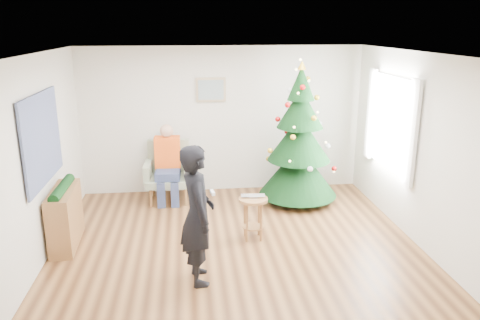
{
  "coord_description": "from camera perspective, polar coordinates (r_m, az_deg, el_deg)",
  "views": [
    {
      "loc": [
        -0.62,
        -5.71,
        2.94
      ],
      "look_at": [
        0.1,
        0.6,
        1.1
      ],
      "focal_mm": 35.0,
      "sensor_mm": 36.0,
      "label": 1
    }
  ],
  "objects": [
    {
      "name": "floor",
      "position": [
        6.45,
        -0.29,
        -10.96
      ],
      "size": [
        5.0,
        5.0,
        0.0
      ],
      "primitive_type": "plane",
      "color": "brown",
      "rests_on": "ground"
    },
    {
      "name": "ceiling",
      "position": [
        5.75,
        -0.32,
        12.78
      ],
      "size": [
        5.0,
        5.0,
        0.0
      ],
      "primitive_type": "plane",
      "rotation": [
        3.14,
        0.0,
        0.0
      ],
      "color": "white",
      "rests_on": "wall_back"
    },
    {
      "name": "wall_back",
      "position": [
        8.39,
        -2.15,
        4.88
      ],
      "size": [
        5.0,
        0.0,
        5.0
      ],
      "primitive_type": "plane",
      "rotation": [
        1.57,
        0.0,
        0.0
      ],
      "color": "silver",
      "rests_on": "floor"
    },
    {
      "name": "wall_front",
      "position": [
        3.65,
        4.01,
        -10.54
      ],
      "size": [
        5.0,
        0.0,
        5.0
      ],
      "primitive_type": "plane",
      "rotation": [
        -1.57,
        0.0,
        0.0
      ],
      "color": "silver",
      "rests_on": "floor"
    },
    {
      "name": "wall_left",
      "position": [
        6.23,
        -23.82,
        -0.51
      ],
      "size": [
        0.0,
        5.0,
        5.0
      ],
      "primitive_type": "plane",
      "rotation": [
        1.57,
        0.0,
        1.57
      ],
      "color": "silver",
      "rests_on": "floor"
    },
    {
      "name": "wall_right",
      "position": [
        6.71,
        21.45,
        0.87
      ],
      "size": [
        0.0,
        5.0,
        5.0
      ],
      "primitive_type": "plane",
      "rotation": [
        1.57,
        0.0,
        -1.57
      ],
      "color": "silver",
      "rests_on": "floor"
    },
    {
      "name": "window_panel",
      "position": [
        7.52,
        17.93,
        4.34
      ],
      "size": [
        0.04,
        1.3,
        1.4
      ],
      "primitive_type": "cube",
      "color": "white",
      "rests_on": "wall_right"
    },
    {
      "name": "curtains",
      "position": [
        7.51,
        17.72,
        4.34
      ],
      "size": [
        0.05,
        1.75,
        1.5
      ],
      "color": "white",
      "rests_on": "wall_right"
    },
    {
      "name": "christmas_tree",
      "position": [
        7.89,
        7.24,
        2.38
      ],
      "size": [
        1.32,
        1.32,
        2.39
      ],
      "rotation": [
        0.0,
        0.0,
        -0.06
      ],
      "color": "#3F2816",
      "rests_on": "floor"
    },
    {
      "name": "stool",
      "position": [
        6.66,
        1.6,
        -7.08
      ],
      "size": [
        0.41,
        0.41,
        0.61
      ],
      "rotation": [
        0.0,
        0.0,
        -0.43
      ],
      "color": "brown",
      "rests_on": "floor"
    },
    {
      "name": "laptop",
      "position": [
        6.54,
        1.62,
        -4.56
      ],
      "size": [
        0.35,
        0.24,
        0.03
      ],
      "primitive_type": "imported",
      "rotation": [
        0.0,
        0.0,
        -0.08
      ],
      "color": "silver",
      "rests_on": "stool"
    },
    {
      "name": "armchair",
      "position": [
        8.19,
        -8.7,
        -2.28
      ],
      "size": [
        0.8,
        0.73,
        1.01
      ],
      "rotation": [
        0.0,
        0.0,
        -0.04
      ],
      "color": "gray",
      "rests_on": "floor"
    },
    {
      "name": "seated_person",
      "position": [
        8.05,
        -8.82,
        -0.33
      ],
      "size": [
        0.44,
        0.63,
        1.32
      ],
      "rotation": [
        0.0,
        0.0,
        -0.04
      ],
      "color": "navy",
      "rests_on": "armchair"
    },
    {
      "name": "standing_man",
      "position": [
        5.44,
        -5.22,
        -6.69
      ],
      "size": [
        0.48,
        0.66,
        1.67
      ],
      "primitive_type": "imported",
      "rotation": [
        0.0,
        0.0,
        1.71
      ],
      "color": "black",
      "rests_on": "floor"
    },
    {
      "name": "game_controller",
      "position": [
        5.32,
        -3.37,
        -3.99
      ],
      "size": [
        0.05,
        0.13,
        0.04
      ],
      "primitive_type": "cube",
      "rotation": [
        0.0,
        0.0,
        0.14
      ],
      "color": "white",
      "rests_on": "standing_man"
    },
    {
      "name": "console",
      "position": [
        6.88,
        -20.53,
        -6.57
      ],
      "size": [
        0.34,
        1.01,
        0.8
      ],
      "primitive_type": "cube",
      "rotation": [
        0.0,
        0.0,
        0.04
      ],
      "color": "brown",
      "rests_on": "floor"
    },
    {
      "name": "garland",
      "position": [
        6.74,
        -20.88,
        -3.27
      ],
      "size": [
        0.14,
        0.9,
        0.14
      ],
      "primitive_type": "cylinder",
      "rotation": [
        1.57,
        0.0,
        0.0
      ],
      "color": "black",
      "rests_on": "console"
    },
    {
      "name": "tapestry",
      "position": [
        6.43,
        -22.98,
        2.39
      ],
      "size": [
        0.03,
        1.5,
        1.15
      ],
      "primitive_type": "cube",
      "color": "black",
      "rests_on": "wall_left"
    },
    {
      "name": "framed_picture",
      "position": [
        8.25,
        -3.57,
        8.54
      ],
      "size": [
        0.52,
        0.05,
        0.42
      ],
      "color": "tan",
      "rests_on": "wall_back"
    }
  ]
}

